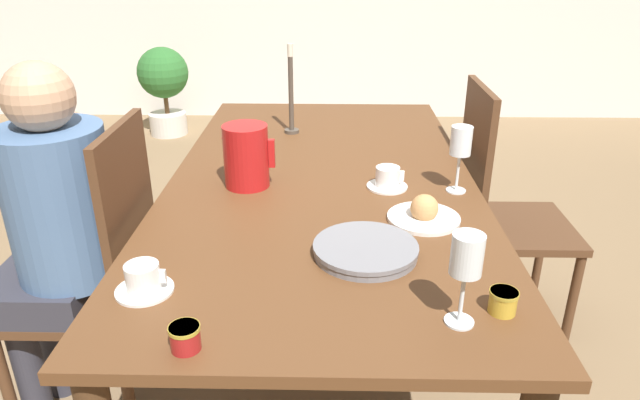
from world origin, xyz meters
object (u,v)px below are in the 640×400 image
wine_glass_juice (466,260)px  teacup_near_person (143,280)px  bread_plate (424,213)px  jam_jar_red (185,336)px  chair_opposite (499,208)px  red_pitcher (246,156)px  chair_person_side (101,274)px  potted_plant (164,83)px  wine_glass_water (461,144)px  jam_jar_amber (503,300)px  person_seated (54,226)px  candlestick_tall (291,99)px  serving_tray (366,250)px  teacup_across (388,179)px

wine_glass_juice → teacup_near_person: size_ratio=1.57×
bread_plate → jam_jar_red: 0.79m
chair_opposite → red_pitcher: chair_opposite is taller
chair_person_side → potted_plant: chair_person_side is taller
wine_glass_water → jam_jar_amber: 0.66m
chair_person_side → person_seated: person_seated is taller
chair_opposite → candlestick_tall: (-0.82, 0.25, 0.36)m
chair_opposite → teacup_near_person: chair_opposite is taller
serving_tray → red_pitcher: bearing=128.8°
person_seated → jam_jar_red: 0.79m
wine_glass_juice → serving_tray: (-0.18, 0.28, -0.13)m
jam_jar_red → chair_opposite: bearing=50.4°
candlestick_tall → person_seated: bearing=-129.1°
red_pitcher → bread_plate: (0.54, -0.24, -0.08)m
chair_person_side → teacup_across: (0.90, 0.19, 0.25)m
wine_glass_juice → teacup_across: (-0.09, 0.71, -0.12)m
teacup_near_person → bread_plate: bread_plate is taller
person_seated → wine_glass_juice: person_seated is taller
potted_plant → red_pitcher: bearing=-69.0°
chair_opposite → wine_glass_juice: size_ratio=4.79×
chair_person_side → jam_jar_red: chair_person_side is taller
person_seated → candlestick_tall: person_seated is taller
jam_jar_amber → potted_plant: bearing=116.2°
teacup_near_person → serving_tray: teacup_near_person is taller
teacup_across → bread_plate: bread_plate is taller
wine_glass_juice → chair_person_side: bearing=151.9°
wine_glass_water → teacup_near_person: (-0.82, -0.59, -0.13)m
jam_jar_amber → candlestick_tall: bearing=113.1°
person_seated → potted_plant: person_seated is taller
chair_person_side → serving_tray: size_ratio=3.70×
teacup_near_person → serving_tray: 0.54m
serving_tray → jam_jar_amber: size_ratio=4.30×
serving_tray → candlestick_tall: size_ratio=0.74×
chair_opposite → serving_tray: chair_opposite is taller
red_pitcher → teacup_across: size_ratio=1.54×
jam_jar_amber → candlestick_tall: size_ratio=0.17×
candlestick_tall → chair_opposite: bearing=-17.2°
jam_jar_red → potted_plant: jam_jar_red is taller
wine_glass_juice → serving_tray: size_ratio=0.77×
potted_plant → chair_opposite: bearing=-51.3°
jam_jar_red → serving_tray: bearing=45.3°
chair_person_side → wine_glass_water: bearing=-81.7°
wine_glass_juice → serving_tray: 0.36m
wine_glass_water → wine_glass_juice: (-0.13, -0.69, -0.01)m
chair_person_side → chair_opposite: same height
chair_person_side → candlestick_tall: 1.01m
wine_glass_juice → potted_plant: bearing=114.6°
person_seated → jam_jar_amber: bearing=-111.0°
candlestick_tall → chair_person_side: bearing=-125.9°
bread_plate → candlestick_tall: bearing=118.0°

